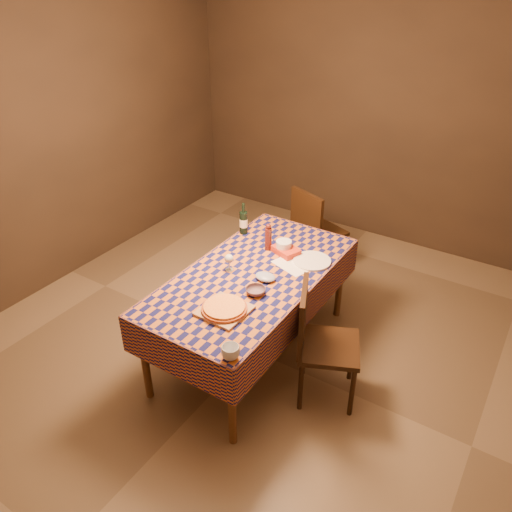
# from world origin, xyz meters

# --- Properties ---
(room) EXTENTS (5.00, 5.10, 2.70)m
(room) POSITION_xyz_m (0.00, 0.00, 1.35)
(room) COLOR brown
(room) RESTS_ON ground
(dining_table) EXTENTS (0.94, 1.84, 0.77)m
(dining_table) POSITION_xyz_m (0.00, 0.00, 0.69)
(dining_table) COLOR brown
(dining_table) RESTS_ON ground
(cutting_board) EXTENTS (0.31, 0.31, 0.02)m
(cutting_board) POSITION_xyz_m (0.10, -0.50, 0.78)
(cutting_board) COLOR #AC7B51
(cutting_board) RESTS_ON dining_table
(pizza) EXTENTS (0.36, 0.36, 0.03)m
(pizza) POSITION_xyz_m (0.10, -0.50, 0.80)
(pizza) COLOR #A2431B
(pizza) RESTS_ON cutting_board
(pepper_mill) EXTENTS (0.06, 0.06, 0.23)m
(pepper_mill) POSITION_xyz_m (-0.09, 0.38, 0.88)
(pepper_mill) COLOR #4B1611
(pepper_mill) RESTS_ON dining_table
(bowl) EXTENTS (0.15, 0.15, 0.04)m
(bowl) POSITION_xyz_m (0.16, -0.21, 0.79)
(bowl) COLOR #5C444D
(bowl) RESTS_ON dining_table
(wine_glass) EXTENTS (0.07, 0.07, 0.14)m
(wine_glass) POSITION_xyz_m (-0.18, -0.05, 0.87)
(wine_glass) COLOR silver
(wine_glass) RESTS_ON dining_table
(wine_bottle) EXTENTS (0.08, 0.08, 0.28)m
(wine_bottle) POSITION_xyz_m (-0.41, 0.50, 0.87)
(wine_bottle) COLOR black
(wine_bottle) RESTS_ON dining_table
(deli_tub) EXTENTS (0.16, 0.16, 0.10)m
(deli_tub) POSITION_xyz_m (0.04, 0.40, 0.82)
(deli_tub) COLOR silver
(deli_tub) RESTS_ON dining_table
(takeout_container) EXTENTS (0.25, 0.21, 0.05)m
(takeout_container) POSITION_xyz_m (0.07, 0.39, 0.80)
(takeout_container) COLOR red
(takeout_container) RESTS_ON dining_table
(white_plate) EXTENTS (0.37, 0.37, 0.02)m
(white_plate) POSITION_xyz_m (0.30, 0.39, 0.78)
(white_plate) COLOR white
(white_plate) RESTS_ON dining_table
(tumbler) EXTENTS (0.14, 0.14, 0.09)m
(tumbler) POSITION_xyz_m (0.39, -0.84, 0.82)
(tumbler) COLOR white
(tumbler) RESTS_ON dining_table
(flour_patch) EXTENTS (0.35, 0.30, 0.00)m
(flour_patch) POSITION_xyz_m (0.20, 0.28, 0.77)
(flour_patch) COLOR white
(flour_patch) RESTS_ON dining_table
(flour_bag) EXTENTS (0.18, 0.14, 0.05)m
(flour_bag) POSITION_xyz_m (0.12, -0.02, 0.79)
(flour_bag) COLOR #919FB9
(flour_bag) RESTS_ON dining_table
(chair_far) EXTENTS (0.54, 0.55, 0.93)m
(chair_far) POSITION_xyz_m (-0.14, 1.33, 0.52)
(chair_far) COLOR black
(chair_far) RESTS_ON ground
(chair_right) EXTENTS (0.56, 0.56, 0.93)m
(chair_right) POSITION_xyz_m (0.63, -0.13, 0.52)
(chair_right) COLOR black
(chair_right) RESTS_ON ground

